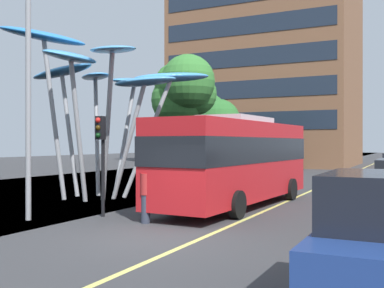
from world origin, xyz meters
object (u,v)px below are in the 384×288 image
at_px(traffic_light_opposite, 250,146).
at_px(street_lamp, 37,52).
at_px(leaf_sculpture, 102,74).
at_px(red_bus, 237,157).
at_px(traffic_light_kerb_near, 101,144).
at_px(traffic_light_island_mid, 226,140).
at_px(pedestrian, 146,195).
at_px(no_entry_sign, 154,163).
at_px(traffic_light_kerb_far, 152,145).
at_px(car_parked_near, 382,249).

relative_size(traffic_light_opposite, street_lamp, 0.37).
bearing_deg(traffic_light_opposite, leaf_sculpture, -103.89).
height_order(red_bus, traffic_light_kerb_near, red_bus).
relative_size(traffic_light_island_mid, pedestrian, 2.08).
bearing_deg(traffic_light_island_mid, street_lamp, -95.73).
bearing_deg(no_entry_sign, pedestrian, -61.49).
distance_m(leaf_sculpture, traffic_light_kerb_far, 4.11).
bearing_deg(traffic_light_kerb_near, traffic_light_island_mid, 90.28).
relative_size(leaf_sculpture, traffic_light_island_mid, 2.35).
distance_m(car_parked_near, pedestrian, 8.98).
bearing_deg(traffic_light_kerb_near, red_bus, 54.42).
relative_size(red_bus, traffic_light_kerb_near, 2.99).
bearing_deg(car_parked_near, pedestrian, 144.64).
bearing_deg(leaf_sculpture, no_entry_sign, 16.63).
relative_size(traffic_light_kerb_far, car_parked_near, 0.83).
relative_size(car_parked_near, no_entry_sign, 1.68).
height_order(traffic_light_island_mid, pedestrian, traffic_light_island_mid).
relative_size(traffic_light_kerb_near, traffic_light_island_mid, 0.92).
bearing_deg(street_lamp, red_bus, 53.02).
bearing_deg(traffic_light_opposite, traffic_light_kerb_near, -88.80).
bearing_deg(traffic_light_island_mid, traffic_light_kerb_far, -96.11).
relative_size(car_parked_near, pedestrian, 2.27).
xyz_separation_m(traffic_light_kerb_near, traffic_light_island_mid, (-0.06, 11.48, 0.20)).
bearing_deg(leaf_sculpture, car_parked_near, -38.31).
distance_m(leaf_sculpture, street_lamp, 6.31).
xyz_separation_m(traffic_light_opposite, street_lamp, (-1.03, -17.95, 3.17)).
distance_m(traffic_light_kerb_near, traffic_light_island_mid, 11.49).
relative_size(leaf_sculpture, no_entry_sign, 3.62).
bearing_deg(pedestrian, street_lamp, -160.14).
height_order(leaf_sculpture, pedestrian, leaf_sculpture).
xyz_separation_m(traffic_light_island_mid, car_parked_near, (9.40, -17.05, -1.73)).
height_order(leaf_sculpture, car_parked_near, leaf_sculpture).
height_order(traffic_light_island_mid, no_entry_sign, traffic_light_island_mid).
bearing_deg(street_lamp, traffic_light_opposite, 86.73).
distance_m(traffic_light_kerb_near, traffic_light_opposite, 16.37).
bearing_deg(traffic_light_opposite, no_entry_sign, -93.14).
bearing_deg(pedestrian, no_entry_sign, 118.51).
height_order(traffic_light_kerb_near, traffic_light_opposite, traffic_light_kerb_near).
height_order(leaf_sculpture, traffic_light_kerb_near, leaf_sculpture).
distance_m(traffic_light_kerb_far, traffic_light_opposite, 11.70).
height_order(leaf_sculpture, traffic_light_opposite, leaf_sculpture).
bearing_deg(no_entry_sign, street_lamp, -93.48).
xyz_separation_m(traffic_light_opposite, car_parked_near, (9.68, -21.93, -1.37)).
relative_size(leaf_sculpture, traffic_light_opposite, 2.73).
bearing_deg(pedestrian, traffic_light_island_mid, 99.93).
bearing_deg(traffic_light_opposite, traffic_light_kerb_far, -92.17).
bearing_deg(traffic_light_kerb_far, traffic_light_island_mid, 83.89).
bearing_deg(traffic_light_kerb_near, traffic_light_opposite, 91.20).
distance_m(street_lamp, no_entry_sign, 7.76).
distance_m(traffic_light_kerb_near, no_entry_sign, 5.28).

